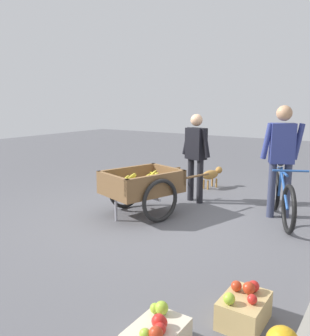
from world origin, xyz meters
TOP-DOWN VIEW (x-y plane):
  - ground_plane at (0.00, 0.00)m, footprint 24.00×24.00m
  - fruit_cart at (0.04, -0.37)m, footprint 1.80×1.22m
  - vendor_person at (-1.06, -0.04)m, footprint 0.29×0.59m
  - bicycle at (-0.86, 1.46)m, footprint 1.52×0.80m
  - cyclist_person at (-1.00, 1.40)m, footprint 0.33×0.56m
  - dog at (-2.13, -0.22)m, footprint 0.66×0.28m
  - mixed_fruit_crate at (1.80, 1.88)m, footprint 0.44×0.32m

SIDE VIEW (x-z plane):
  - ground_plane at x=0.00m, z-range 0.00..0.00m
  - mixed_fruit_crate at x=1.80m, z-range -0.03..0.29m
  - dog at x=-2.13m, z-range 0.07..0.47m
  - bicycle at x=-0.86m, z-range -0.07..0.78m
  - fruit_cart at x=0.04m, z-range 0.08..0.79m
  - vendor_person at x=-1.06m, z-range 0.14..1.65m
  - cyclist_person at x=-1.00m, z-range 0.17..1.83m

